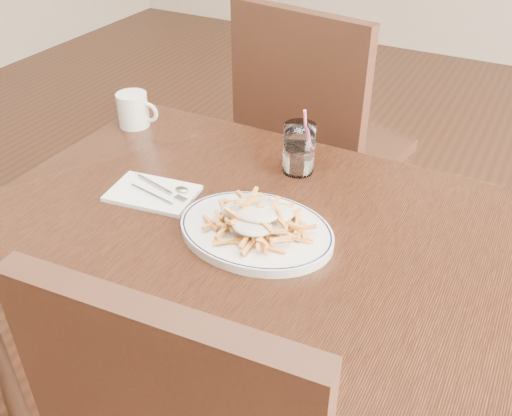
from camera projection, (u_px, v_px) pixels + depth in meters
The scene contains 8 objects.
table at pixel (255, 247), 1.30m from camera, with size 1.20×0.80×0.75m.
chair_far at pixel (314, 136), 1.94m from camera, with size 0.55×0.55×1.04m.
fries_plate at pixel (256, 231), 1.21m from camera, with size 0.41×0.38×0.02m.
loaded_fries at pixel (256, 214), 1.18m from camera, with size 0.25×0.22×0.06m.
napkin at pixel (153, 193), 1.34m from camera, with size 0.20×0.13×0.01m, color white.
cutlery at pixel (154, 189), 1.34m from camera, with size 0.17×0.08×0.01m.
water_glass at pixel (299, 151), 1.40m from camera, with size 0.08×0.08×0.17m.
coffee_mug at pixel (134, 110), 1.62m from camera, with size 0.12×0.09×0.10m.
Camera 1 is at (0.48, -0.90, 1.48)m, focal length 40.00 mm.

